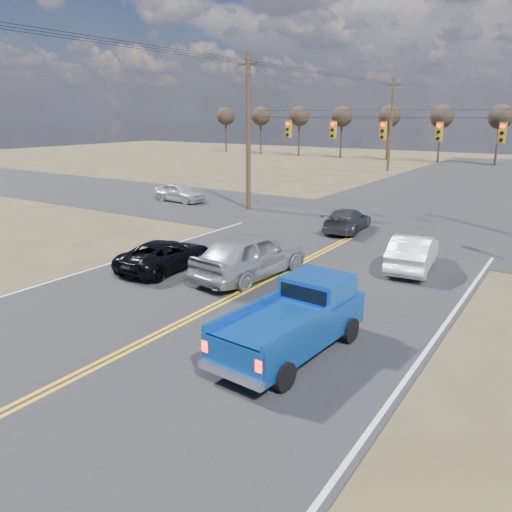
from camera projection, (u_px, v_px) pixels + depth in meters
The scene contains 12 objects.
ground at pixel (158, 335), 14.47m from camera, with size 160.00×160.00×0.00m, color brown.
road_main at pixel (314, 256), 22.51m from camera, with size 14.00×120.00×0.02m, color #28282B.
road_cross at pixel (377, 225), 28.95m from camera, with size 120.00×12.00×0.02m, color #28282B.
signal_gantry at pixel (390, 136), 27.13m from camera, with size 19.60×4.83×10.00m.
utility_poles at pixel (377, 133), 26.71m from camera, with size 19.60×58.32×10.00m.
treeline at pixel (428, 121), 34.60m from camera, with size 87.00×117.80×7.40m.
pickup_truck at pixel (295, 321), 13.21m from camera, with size 2.30×5.13×1.88m.
silver_suv at pixel (250, 255), 19.45m from camera, with size 2.14×5.31×1.81m, color #989AA0.
black_suv at pixel (165, 255), 20.49m from camera, with size 2.05×4.44×1.23m, color black.
white_car_queue at pixel (413, 252), 20.48m from camera, with size 1.53×4.40×1.45m, color white.
dgrey_car_queue at pixel (347, 220), 27.19m from camera, with size 1.75×4.30×1.25m, color #35353A.
cross_car_west at pixel (179, 192), 36.33m from camera, with size 4.08×1.64×1.39m, color silver.
Camera 1 is at (9.66, -9.55, 6.18)m, focal length 35.00 mm.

